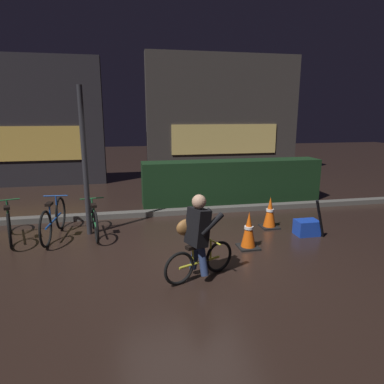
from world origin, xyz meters
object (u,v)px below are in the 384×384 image
(parked_bike_leftmost, at_px, (9,223))
(cyclist, at_px, (197,237))
(street_post, at_px, (85,163))
(closed_umbrella, at_px, (320,219))
(blue_crate, at_px, (307,228))
(traffic_cone_far, at_px, (270,213))
(parked_bike_left_mid, at_px, (54,220))
(traffic_cone_near, at_px, (249,231))
(parked_bike_center_left, at_px, (94,219))

(parked_bike_leftmost, xyz_separation_m, cyclist, (3.14, -2.17, 0.29))
(street_post, distance_m, closed_umbrella, 4.57)
(blue_crate, distance_m, closed_umbrella, 0.37)
(street_post, distance_m, traffic_cone_far, 3.84)
(street_post, height_order, blue_crate, street_post)
(parked_bike_left_mid, relative_size, closed_umbrella, 1.95)
(parked_bike_left_mid, height_order, cyclist, cyclist)
(traffic_cone_near, height_order, closed_umbrella, closed_umbrella)
(traffic_cone_far, bearing_deg, parked_bike_left_mid, 176.27)
(street_post, xyz_separation_m, parked_bike_center_left, (0.11, -0.09, -1.10))
(parked_bike_leftmost, bearing_deg, parked_bike_center_left, -108.25)
(closed_umbrella, bearing_deg, parked_bike_left_mid, -42.63)
(parked_bike_leftmost, height_order, cyclist, cyclist)
(parked_bike_left_mid, bearing_deg, closed_umbrella, -97.51)
(parked_bike_left_mid, relative_size, blue_crate, 3.77)
(traffic_cone_far, relative_size, blue_crate, 1.50)
(parked_bike_leftmost, bearing_deg, closed_umbrella, -118.07)
(closed_umbrella, bearing_deg, parked_bike_center_left, -44.38)
(traffic_cone_far, bearing_deg, blue_crate, -46.79)
(parked_bike_leftmost, height_order, closed_umbrella, closed_umbrella)
(traffic_cone_near, bearing_deg, parked_bike_left_mid, 160.29)
(parked_bike_center_left, distance_m, blue_crate, 4.17)
(blue_crate, distance_m, cyclist, 2.86)
(parked_bike_center_left, distance_m, traffic_cone_near, 2.98)
(street_post, bearing_deg, closed_umbrella, -14.96)
(parked_bike_left_mid, bearing_deg, traffic_cone_far, -88.76)
(street_post, bearing_deg, traffic_cone_near, -24.64)
(parked_bike_center_left, relative_size, traffic_cone_near, 2.26)
(blue_crate, bearing_deg, traffic_cone_far, 133.21)
(parked_bike_left_mid, height_order, parked_bike_center_left, parked_bike_left_mid)
(parked_bike_center_left, xyz_separation_m, traffic_cone_far, (3.55, -0.25, 0.00))
(blue_crate, relative_size, cyclist, 0.35)
(parked_bike_left_mid, xyz_separation_m, closed_umbrella, (4.95, -1.10, 0.05))
(parked_bike_left_mid, distance_m, cyclist, 3.21)
(street_post, relative_size, parked_bike_center_left, 1.90)
(traffic_cone_near, distance_m, traffic_cone_far, 1.27)
(parked_bike_left_mid, bearing_deg, traffic_cone_near, -104.74)
(parked_bike_left_mid, distance_m, parked_bike_center_left, 0.75)
(traffic_cone_near, distance_m, blue_crate, 1.43)
(traffic_cone_near, xyz_separation_m, closed_umbrella, (1.47, 0.15, 0.08))
(traffic_cone_far, xyz_separation_m, closed_umbrella, (0.64, -0.81, 0.08))
(parked_bike_leftmost, xyz_separation_m, parked_bike_left_mid, (0.79, 0.01, 0.01))
(traffic_cone_near, distance_m, cyclist, 1.49)
(parked_bike_left_mid, relative_size, cyclist, 1.33)
(traffic_cone_near, relative_size, traffic_cone_far, 1.00)
(parked_bike_leftmost, distance_m, parked_bike_center_left, 1.54)
(parked_bike_center_left, bearing_deg, cyclist, -152.54)
(traffic_cone_far, height_order, cyclist, cyclist)
(street_post, height_order, closed_umbrella, street_post)
(traffic_cone_far, distance_m, blue_crate, 0.79)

